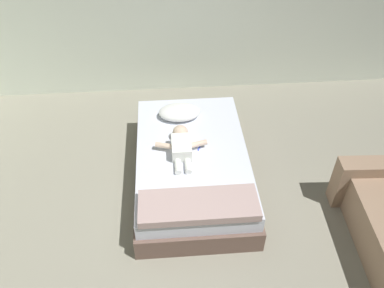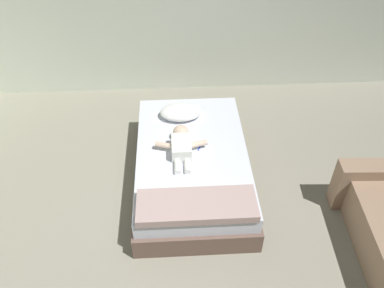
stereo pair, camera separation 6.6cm
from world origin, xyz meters
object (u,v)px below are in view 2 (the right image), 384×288
(pillow, at_px, (181,112))
(toothbrush, at_px, (200,146))
(bed, at_px, (192,166))
(baby, at_px, (181,144))

(pillow, relative_size, toothbrush, 3.91)
(bed, distance_m, baby, 0.32)
(bed, height_order, baby, baby)
(bed, height_order, toothbrush, toothbrush)
(baby, distance_m, toothbrush, 0.21)
(bed, xyz_separation_m, toothbrush, (0.08, 0.06, 0.23))
(bed, relative_size, baby, 3.10)
(toothbrush, bearing_deg, pillow, 108.91)
(pillow, bearing_deg, bed, -80.69)
(bed, distance_m, toothbrush, 0.25)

